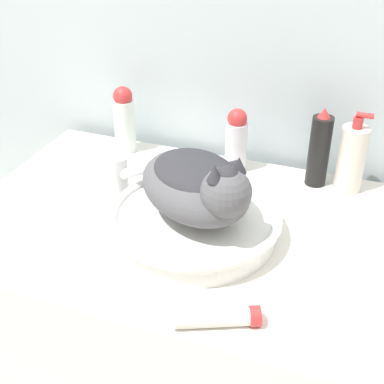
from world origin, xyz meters
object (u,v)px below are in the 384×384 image
object	(u,v)px
soap_pump_bottle	(352,158)
cream_tube	(219,318)
cat	(198,184)
hairspray_can_black	(319,150)
deodorant_stick	(236,140)
lotion_bottle_white	(124,119)
faucet	(122,176)

from	to	relation	value
soap_pump_bottle	cream_tube	xyz separation A→B (m)	(-0.14, -0.50, -0.06)
cat	hairspray_can_black	xyz separation A→B (m)	(0.18, 0.29, -0.04)
deodorant_stick	soap_pump_bottle	distance (m)	0.27
lotion_bottle_white	hairspray_can_black	world-z (taller)	hairspray_can_black
hairspray_can_black	soap_pump_bottle	xyz separation A→B (m)	(0.07, 0.00, -0.01)
faucet	cream_tube	bearing A→B (deg)	-23.21
lotion_bottle_white	cream_tube	bearing A→B (deg)	-50.68
lotion_bottle_white	cream_tube	size ratio (longest dim) A/B	1.22
soap_pump_bottle	cat	bearing A→B (deg)	-131.34
hairspray_can_black	deodorant_stick	bearing A→B (deg)	180.00
deodorant_stick	soap_pump_bottle	world-z (taller)	soap_pump_bottle
faucet	hairspray_can_black	xyz separation A→B (m)	(0.38, 0.22, 0.03)
cat	deodorant_stick	xyz separation A→B (m)	(-0.01, 0.29, -0.05)
deodorant_stick	soap_pump_bottle	bearing A→B (deg)	0.00
cat	cream_tube	distance (m)	0.26
deodorant_stick	lotion_bottle_white	bearing A→B (deg)	180.00
faucet	cream_tube	world-z (taller)	faucet
deodorant_stick	hairspray_can_black	distance (m)	0.19
cat	lotion_bottle_white	distance (m)	0.42
faucet	hairspray_can_black	bearing A→B (deg)	49.06
lotion_bottle_white	soap_pump_bottle	world-z (taller)	soap_pump_bottle
cat	faucet	distance (m)	0.22
lotion_bottle_white	faucet	bearing A→B (deg)	-65.09
soap_pump_bottle	deodorant_stick	bearing A→B (deg)	180.00
deodorant_stick	lotion_bottle_white	world-z (taller)	lotion_bottle_white
cream_tube	deodorant_stick	bearing A→B (deg)	103.50
faucet	deodorant_stick	size ratio (longest dim) A/B	0.82
faucet	lotion_bottle_white	world-z (taller)	lotion_bottle_white
cat	faucet	bearing A→B (deg)	-162.90
cream_tube	lotion_bottle_white	bearing A→B (deg)	129.32
deodorant_stick	lotion_bottle_white	size ratio (longest dim) A/B	0.91
faucet	lotion_bottle_white	xyz separation A→B (m)	(-0.10, 0.22, 0.02)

